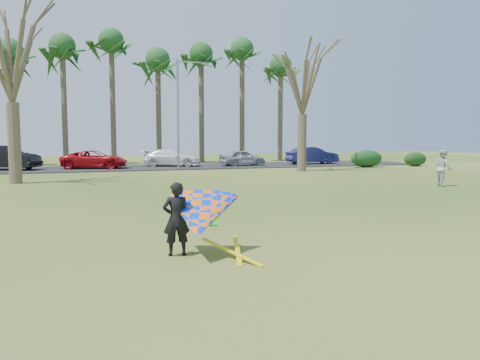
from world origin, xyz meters
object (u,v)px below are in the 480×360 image
object	(u,v)px
bare_tree_right	(303,77)
streetlight	(180,108)
car_2	(95,159)
car_1	(2,158)
bare_tree_left	(10,49)
pedestrian_a	(443,168)
car_5	(312,155)
kite_flyer	(198,216)
car_3	(172,158)
car_4	(242,158)

from	to	relation	value
bare_tree_right	streetlight	distance (m)	9.05
car_2	car_1	bearing A→B (deg)	98.99
bare_tree_left	streetlight	xyz separation A→B (m)	(10.16, 7.00, -2.45)
bare_tree_right	car_1	size ratio (longest dim) A/B	1.77
bare_tree_right	car_2	distance (m)	16.43
pedestrian_a	bare_tree_right	bearing A→B (deg)	25.72
car_5	kite_flyer	xyz separation A→B (m)	(-16.69, -27.17, 0.04)
car_1	car_3	distance (m)	12.25
car_5	pedestrian_a	world-z (taller)	pedestrian_a
bare_tree_right	car_4	bearing A→B (deg)	109.08
car_1	kite_flyer	size ratio (longest dim) A/B	2.18
streetlight	pedestrian_a	size ratio (longest dim) A/B	4.43
pedestrian_a	kite_flyer	bearing A→B (deg)	136.86
car_3	car_5	distance (m)	12.13
streetlight	car_4	world-z (taller)	streetlight
car_4	kite_flyer	world-z (taller)	kite_flyer
car_1	bare_tree_left	bearing A→B (deg)	-143.45
car_3	kite_flyer	size ratio (longest dim) A/B	1.92
pedestrian_a	car_3	bearing A→B (deg)	42.77
bare_tree_right	pedestrian_a	distance (m)	12.72
car_1	car_5	bearing A→B (deg)	-66.70
pedestrian_a	car_2	bearing A→B (deg)	56.15
streetlight	car_1	size ratio (longest dim) A/B	1.53
bare_tree_right	car_4	xyz separation A→B (m)	(-2.22, 6.42, -5.86)
streetlight	car_3	xyz separation A→B (m)	(-0.02, 3.46, -3.74)
car_2	car_5	size ratio (longest dim) A/B	1.07
car_3	pedestrian_a	bearing A→B (deg)	-129.22
bare_tree_right	bare_tree_left	bearing A→B (deg)	-170.54
car_3	car_4	xyz separation A→B (m)	(5.64, -1.04, -0.02)
car_1	bare_tree_right	bearing A→B (deg)	-84.96
kite_flyer	car_3	bearing A→B (deg)	80.70
car_1	car_5	xyz separation A→B (m)	(24.34, -0.72, -0.12)
pedestrian_a	bare_tree_left	bearing A→B (deg)	82.29
car_3	kite_flyer	xyz separation A→B (m)	(-4.59, -28.05, 0.12)
car_4	car_5	world-z (taller)	car_5
bare_tree_left	car_3	xyz separation A→B (m)	(10.14, 10.46, -6.19)
bare_tree_left	car_5	world-z (taller)	bare_tree_left
car_1	car_3	xyz separation A→B (m)	(12.25, 0.16, -0.19)
bare_tree_left	car_1	size ratio (longest dim) A/B	1.86
streetlight	car_2	xyz separation A→B (m)	(-5.96, 2.73, -3.74)
bare_tree_right	streetlight	xyz separation A→B (m)	(-7.84, 4.00, -2.10)
streetlight	car_5	distance (m)	12.88
car_2	kite_flyer	distance (m)	27.35
bare_tree_right	kite_flyer	distance (m)	24.73
car_2	car_3	size ratio (longest dim) A/B	1.05
car_3	car_5	size ratio (longest dim) A/B	1.02
bare_tree_left	pedestrian_a	size ratio (longest dim) A/B	5.37
bare_tree_right	car_3	distance (m)	12.31
car_4	car_1	bearing A→B (deg)	81.75
car_2	car_5	xyz separation A→B (m)	(18.04, -0.15, 0.07)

